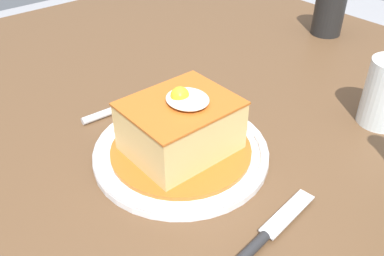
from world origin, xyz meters
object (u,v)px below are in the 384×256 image
at_px(main_plate, 181,151).
at_px(knife, 258,243).
at_px(soda_can, 330,7).
at_px(fork, 116,109).

height_order(main_plate, knife, main_plate).
distance_m(knife, soda_can, 0.64).
xyz_separation_m(main_plate, soda_can, (-0.13, 0.53, 0.05)).
distance_m(fork, soda_can, 0.54).
relative_size(main_plate, soda_can, 1.97).
bearing_deg(soda_can, fork, -92.41).
bearing_deg(fork, main_plate, 3.84).
bearing_deg(fork, soda_can, 87.59).
bearing_deg(soda_can, main_plate, -75.81).
bearing_deg(knife, fork, 176.11).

